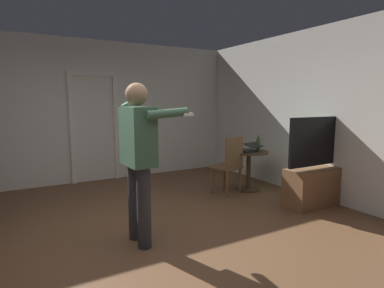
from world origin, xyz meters
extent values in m
plane|color=brown|center=(0.00, 0.00, 0.00)|extent=(7.04, 7.04, 0.00)
cube|color=silver|center=(0.00, 3.26, 1.37)|extent=(6.53, 0.12, 2.74)
cube|color=silver|center=(3.21, 0.00, 1.37)|extent=(0.12, 6.64, 2.74)
cube|color=white|center=(-0.15, 3.18, 1.02)|extent=(0.08, 0.08, 2.05)
cube|color=white|center=(0.70, 3.18, 1.02)|extent=(0.08, 0.08, 2.05)
cube|color=white|center=(0.27, 3.18, 2.09)|extent=(0.93, 0.08, 0.08)
cube|color=brown|center=(2.85, 0.01, 0.29)|extent=(1.07, 0.40, 0.58)
cube|color=black|center=(2.85, -0.01, 0.99)|extent=(1.24, 0.05, 0.72)
cube|color=#3B7966|center=(2.85, 0.02, 0.99)|extent=(1.18, 0.01, 0.66)
cylinder|color=#4C331E|center=(2.47, 1.16, 0.33)|extent=(0.08, 0.08, 0.67)
cylinder|color=#4C331E|center=(2.47, 1.16, 0.01)|extent=(0.41, 0.41, 0.03)
cylinder|color=#4C331E|center=(2.47, 1.16, 0.68)|extent=(0.68, 0.68, 0.03)
cube|color=black|center=(2.44, 1.16, 0.71)|extent=(0.36, 0.29, 0.02)
cube|color=black|center=(2.46, 1.04, 0.82)|extent=(0.36, 0.26, 0.07)
cube|color=#314B8D|center=(2.46, 1.05, 0.82)|extent=(0.32, 0.22, 0.06)
cylinder|color=#394125|center=(2.61, 1.08, 0.81)|extent=(0.06, 0.06, 0.22)
cylinder|color=#394125|center=(2.61, 1.08, 0.95)|extent=(0.03, 0.03, 0.06)
cylinder|color=brown|center=(2.11, 1.37, 0.23)|extent=(0.04, 0.04, 0.45)
cylinder|color=brown|center=(1.78, 1.29, 0.23)|extent=(0.04, 0.04, 0.45)
cylinder|color=brown|center=(2.19, 1.04, 0.23)|extent=(0.04, 0.04, 0.45)
cylinder|color=brown|center=(1.86, 0.96, 0.23)|extent=(0.04, 0.04, 0.45)
cube|color=brown|center=(1.98, 1.16, 0.47)|extent=(0.51, 0.51, 0.04)
cube|color=brown|center=(2.02, 1.00, 0.74)|extent=(0.42, 0.14, 0.50)
cylinder|color=#333338|center=(0.03, 0.23, 0.44)|extent=(0.15, 0.15, 0.89)
cylinder|color=#333338|center=(0.04, -0.04, 0.44)|extent=(0.15, 0.15, 0.89)
cube|color=#3F664C|center=(0.04, 0.09, 1.20)|extent=(0.27, 0.48, 0.63)
sphere|color=#936B4C|center=(0.04, 0.09, 1.65)|extent=(0.24, 0.24, 0.24)
cylinder|color=#3F664C|center=(0.12, 0.36, 1.32)|extent=(0.35, 0.10, 0.51)
cylinder|color=#3F664C|center=(0.27, -0.16, 1.45)|extent=(0.47, 0.10, 0.12)
cube|color=white|center=(0.50, -0.18, 1.44)|extent=(0.12, 0.04, 0.04)
camera|label=1|loc=(-1.13, -3.14, 1.58)|focal=29.70mm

